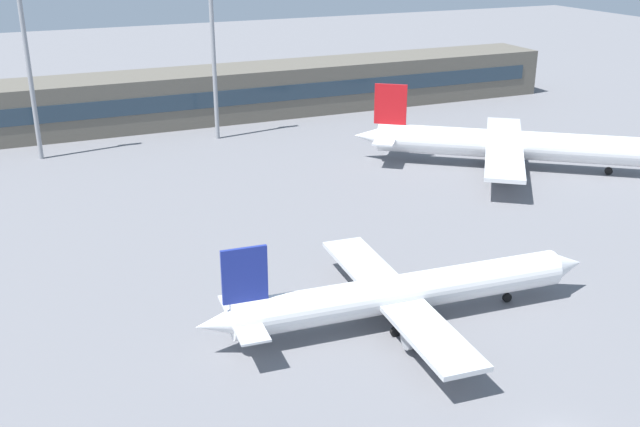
{
  "coord_description": "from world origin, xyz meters",
  "views": [
    {
      "loc": [
        -32.03,
        -31.64,
        33.35
      ],
      "look_at": [
        -0.89,
        40.0,
        3.0
      ],
      "focal_mm": 41.83,
      "sensor_mm": 36.0,
      "label": 1
    }
  ],
  "objects_px": {
    "floodlight_tower_west": "(213,45)",
    "floodlight_tower_east": "(27,55)",
    "airplane_near": "(406,292)",
    "airplane_mid": "(514,145)"
  },
  "relations": [
    {
      "from": "airplane_near",
      "to": "floodlight_tower_west",
      "type": "xyz_separation_m",
      "value": [
        1.8,
        66.19,
        12.61
      ]
    },
    {
      "from": "airplane_mid",
      "to": "floodlight_tower_east",
      "type": "height_order",
      "value": "floodlight_tower_east"
    },
    {
      "from": "airplane_mid",
      "to": "floodlight_tower_east",
      "type": "distance_m",
      "value": 71.96
    },
    {
      "from": "airplane_near",
      "to": "floodlight_tower_west",
      "type": "relative_size",
      "value": 1.4
    },
    {
      "from": "floodlight_tower_east",
      "to": "floodlight_tower_west",
      "type": "bearing_deg",
      "value": 0.82
    },
    {
      "from": "floodlight_tower_west",
      "to": "floodlight_tower_east",
      "type": "xyz_separation_m",
      "value": [
        -27.96,
        -0.4,
        0.17
      ]
    },
    {
      "from": "airplane_mid",
      "to": "floodlight_tower_west",
      "type": "relative_size",
      "value": 1.49
    },
    {
      "from": "airplane_near",
      "to": "airplane_mid",
      "type": "relative_size",
      "value": 0.94
    },
    {
      "from": "floodlight_tower_west",
      "to": "floodlight_tower_east",
      "type": "bearing_deg",
      "value": -179.18
    },
    {
      "from": "airplane_near",
      "to": "airplane_mid",
      "type": "distance_m",
      "value": 49.44
    }
  ]
}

